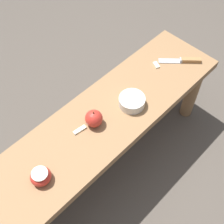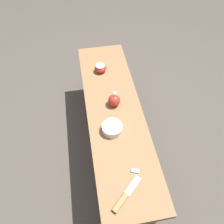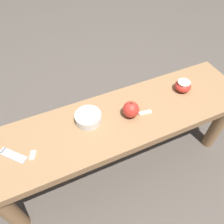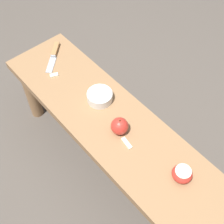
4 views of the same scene
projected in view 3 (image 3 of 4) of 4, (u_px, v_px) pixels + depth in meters
The scene contains 7 objects.
ground_plane at pixel (118, 162), 1.32m from camera, with size 8.00×8.00×0.00m, color #4C443D.
wooden_bench at pixel (120, 128), 1.06m from camera, with size 1.29×0.34×0.43m.
apple_whole at pixel (131, 110), 0.98m from camera, with size 0.08×0.08×0.09m.
apple_cut at pixel (183, 86), 1.09m from camera, with size 0.08×0.08×0.05m.
apple_slice_near_knife at pixel (33, 155), 0.86m from camera, with size 0.04×0.05×0.01m.
apple_slice_center at pixel (145, 113), 1.01m from camera, with size 0.06×0.03×0.01m.
bowl at pixel (88, 118), 0.97m from camera, with size 0.12×0.12×0.04m.
Camera 3 is at (-0.30, -0.56, 1.20)m, focal length 35.00 mm.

